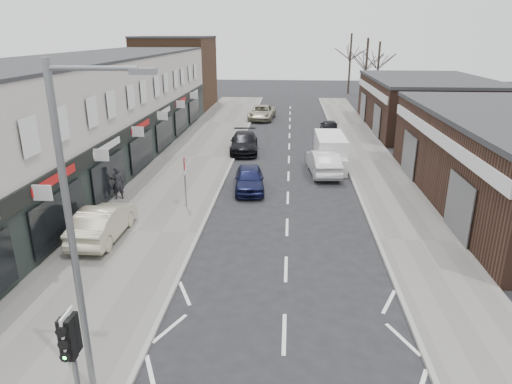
% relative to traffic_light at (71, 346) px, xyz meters
% --- Properties ---
extents(ground, '(160.00, 160.00, 0.00)m').
position_rel_traffic_light_xyz_m(ground, '(4.40, 2.02, -2.41)').
color(ground, black).
rests_on(ground, ground).
extents(pavement_left, '(5.50, 64.00, 0.12)m').
position_rel_traffic_light_xyz_m(pavement_left, '(-2.35, 24.02, -2.35)').
color(pavement_left, slate).
rests_on(pavement_left, ground).
extents(pavement_right, '(3.50, 64.00, 0.12)m').
position_rel_traffic_light_xyz_m(pavement_right, '(10.15, 24.02, -2.35)').
color(pavement_right, slate).
rests_on(pavement_right, ground).
extents(shop_terrace_left, '(8.00, 41.00, 7.10)m').
position_rel_traffic_light_xyz_m(shop_terrace_left, '(-9.10, 21.52, 1.14)').
color(shop_terrace_left, '#BAB4AA').
rests_on(shop_terrace_left, ground).
extents(brick_block_far, '(8.00, 10.00, 8.00)m').
position_rel_traffic_light_xyz_m(brick_block_far, '(-9.10, 47.02, 1.59)').
color(brick_block_far, '#4A301F').
rests_on(brick_block_far, ground).
extents(right_unit_far, '(10.00, 16.00, 4.50)m').
position_rel_traffic_light_xyz_m(right_unit_far, '(16.90, 36.02, -0.16)').
color(right_unit_far, '#392319').
rests_on(right_unit_far, ground).
extents(tree_far_a, '(3.60, 3.60, 8.00)m').
position_rel_traffic_light_xyz_m(tree_far_a, '(13.40, 50.02, -2.41)').
color(tree_far_a, '#382D26').
rests_on(tree_far_a, ground).
extents(tree_far_b, '(3.60, 3.60, 7.50)m').
position_rel_traffic_light_xyz_m(tree_far_b, '(15.90, 56.02, -2.41)').
color(tree_far_b, '#382D26').
rests_on(tree_far_b, ground).
extents(tree_far_c, '(3.60, 3.60, 8.50)m').
position_rel_traffic_light_xyz_m(tree_far_c, '(12.90, 62.02, -2.41)').
color(tree_far_c, '#382D26').
rests_on(tree_far_c, ground).
extents(traffic_light, '(0.28, 0.60, 3.10)m').
position_rel_traffic_light_xyz_m(traffic_light, '(0.00, 0.00, 0.00)').
color(traffic_light, slate).
rests_on(traffic_light, pavement_left).
extents(street_lamp, '(2.23, 0.22, 8.00)m').
position_rel_traffic_light_xyz_m(street_lamp, '(-0.13, 1.22, 2.20)').
color(street_lamp, slate).
rests_on(street_lamp, pavement_left).
extents(warning_sign, '(0.12, 0.80, 2.70)m').
position_rel_traffic_light_xyz_m(warning_sign, '(-0.76, 14.02, -0.21)').
color(warning_sign, slate).
rests_on(warning_sign, pavement_left).
extents(white_van, '(1.96, 5.30, 2.05)m').
position_rel_traffic_light_xyz_m(white_van, '(7.17, 22.74, -1.45)').
color(white_van, white).
rests_on(white_van, ground).
extents(sedan_on_pavement, '(1.55, 4.45, 1.47)m').
position_rel_traffic_light_xyz_m(sedan_on_pavement, '(-3.52, 10.02, -1.56)').
color(sedan_on_pavement, '#BFB999').
rests_on(sedan_on_pavement, pavement_left).
extents(pedestrian, '(0.75, 0.61, 1.77)m').
position_rel_traffic_light_xyz_m(pedestrian, '(-4.66, 14.88, -1.41)').
color(pedestrian, black).
rests_on(pedestrian, pavement_left).
extents(parked_car_left_a, '(2.01, 4.18, 1.38)m').
position_rel_traffic_light_xyz_m(parked_car_left_a, '(2.18, 17.12, -1.73)').
color(parked_car_left_a, '#13173C').
rests_on(parked_car_left_a, ground).
extents(parked_car_left_b, '(2.40, 5.14, 1.45)m').
position_rel_traffic_light_xyz_m(parked_car_left_b, '(1.00, 25.97, -1.69)').
color(parked_car_left_b, black).
rests_on(parked_car_left_b, ground).
extents(parked_car_left_c, '(2.84, 5.39, 1.44)m').
position_rel_traffic_light_xyz_m(parked_car_left_c, '(1.47, 39.69, -1.69)').
color(parked_car_left_c, '#9F9A7F').
rests_on(parked_car_left_c, ground).
extents(parked_car_right_a, '(2.11, 4.87, 1.56)m').
position_rel_traffic_light_xyz_m(parked_car_right_a, '(6.60, 20.67, -1.64)').
color(parked_car_right_a, silver).
rests_on(parked_car_right_a, ground).
extents(parked_car_right_b, '(1.79, 3.98, 1.33)m').
position_rel_traffic_light_xyz_m(parked_car_right_b, '(7.90, 32.88, -1.75)').
color(parked_car_right_b, black).
rests_on(parked_car_right_b, ground).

